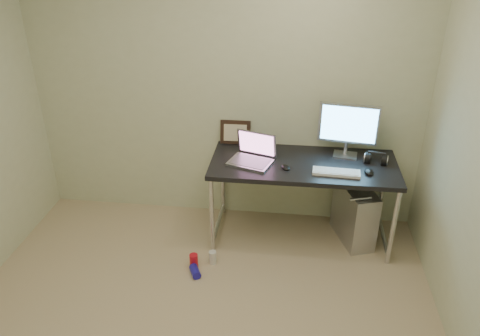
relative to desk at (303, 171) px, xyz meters
The scene contains 16 objects.
wall_back 0.98m from the desk, 154.41° to the left, with size 3.50×0.02×2.50m, color beige.
desk is the anchor object (origin of this frame).
tower_computer 0.63m from the desk, ahead, with size 0.37×0.55×0.56m.
cable_a 0.58m from the desk, 34.65° to the left, with size 0.01×0.01×0.70m, color black.
cable_b 0.65m from the desk, 27.99° to the left, with size 0.01×0.01×0.72m, color black.
can_red 1.19m from the desk, 147.13° to the right, with size 0.07×0.07×0.13m, color red.
can_white 1.06m from the desk, 146.04° to the right, with size 0.06×0.06×0.11m, color silver.
can_blue 1.23m from the desk, 141.96° to the right, with size 0.07×0.07×0.13m, color #201AAD.
laptop 0.45m from the desk, behind, with size 0.42×0.38×0.24m.
monitor 0.53m from the desk, 27.00° to the left, with size 0.50×0.17×0.47m.
keyboard 0.32m from the desk, 32.43° to the right, with size 0.38×0.12×0.02m, color white.
mouse_right 0.55m from the desk, 13.30° to the right, with size 0.07×0.12×0.04m, color black.
mouse_left 0.22m from the desk, 140.79° to the right, with size 0.07×0.10×0.04m, color black.
headphones 0.62m from the desk, ahead, with size 0.20×0.12×0.12m.
picture_frame 0.73m from the desk, 152.94° to the left, with size 0.27×0.03×0.22m, color black.
webcam 0.47m from the desk, 142.53° to the left, with size 0.05×0.04×0.12m.
Camera 1 is at (0.61, -2.14, 2.55)m, focal length 35.00 mm.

